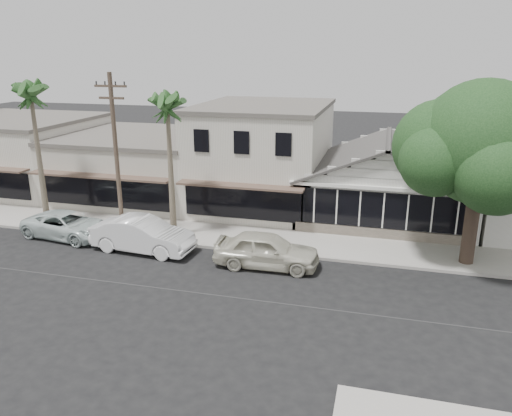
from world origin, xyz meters
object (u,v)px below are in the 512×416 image
(utility_pole, at_px, (116,154))
(car_0, at_px, (267,250))
(car_1, at_px, (143,235))
(car_2, at_px, (68,225))
(shade_tree, at_px, (479,145))

(utility_pole, relative_size, car_0, 1.77)
(utility_pole, relative_size, car_1, 1.66)
(car_2, bearing_deg, car_1, -91.10)
(utility_pole, relative_size, shade_tree, 1.01)
(utility_pole, distance_m, car_0, 9.68)
(car_0, relative_size, car_1, 0.93)
(shade_tree, bearing_deg, car_1, -170.57)
(utility_pole, bearing_deg, shade_tree, 3.87)
(car_1, bearing_deg, utility_pole, 58.36)
(car_0, height_order, car_1, car_1)
(car_2, distance_m, shade_tree, 21.73)
(utility_pole, xyz_separation_m, car_1, (1.99, -1.44, -3.89))
(car_0, relative_size, shade_tree, 0.57)
(utility_pole, xyz_separation_m, car_2, (-3.01, -0.70, -4.07))
(car_0, height_order, shade_tree, shade_tree)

